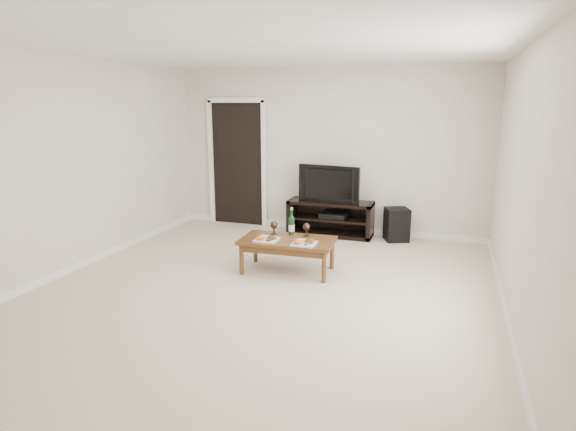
# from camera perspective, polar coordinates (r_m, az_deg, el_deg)

# --- Properties ---
(floor) EXTENTS (5.50, 5.50, 0.00)m
(floor) POSITION_cam_1_polar(r_m,az_deg,el_deg) (5.46, -2.81, -8.86)
(floor) COLOR beige
(floor) RESTS_ON ground
(back_wall) EXTENTS (5.00, 0.04, 2.60)m
(back_wall) POSITION_cam_1_polar(r_m,az_deg,el_deg) (7.74, 4.66, 7.62)
(back_wall) COLOR silver
(back_wall) RESTS_ON ground
(ceiling) EXTENTS (5.00, 5.50, 0.04)m
(ceiling) POSITION_cam_1_polar(r_m,az_deg,el_deg) (5.09, -3.17, 19.61)
(ceiling) COLOR white
(ceiling) RESTS_ON back_wall
(doorway) EXTENTS (0.90, 0.02, 2.05)m
(doorway) POSITION_cam_1_polar(r_m,az_deg,el_deg) (8.25, -5.99, 6.02)
(doorway) COLOR black
(doorway) RESTS_ON ground
(media_console) EXTENTS (1.33, 0.45, 0.55)m
(media_console) POSITION_cam_1_polar(r_m,az_deg,el_deg) (7.61, 5.03, -0.31)
(media_console) COLOR black
(media_console) RESTS_ON ground
(television) EXTENTS (1.00, 0.28, 0.57)m
(television) POSITION_cam_1_polar(r_m,az_deg,el_deg) (7.50, 5.12, 3.86)
(television) COLOR black
(television) RESTS_ON media_console
(av_receiver) EXTENTS (0.41, 0.32, 0.08)m
(av_receiver) POSITION_cam_1_polar(r_m,az_deg,el_deg) (7.58, 5.42, 0.01)
(av_receiver) COLOR black
(av_receiver) RESTS_ON media_console
(subwoofer) EXTENTS (0.43, 0.43, 0.50)m
(subwoofer) POSITION_cam_1_polar(r_m,az_deg,el_deg) (7.48, 12.75, -1.04)
(subwoofer) COLOR black
(subwoofer) RESTS_ON ground
(coffee_table) EXTENTS (1.17, 0.68, 0.42)m
(coffee_table) POSITION_cam_1_polar(r_m,az_deg,el_deg) (5.97, -0.05, -4.74)
(coffee_table) COLOR brown
(coffee_table) RESTS_ON ground
(plate_left) EXTENTS (0.27, 0.27, 0.07)m
(plate_left) POSITION_cam_1_polar(r_m,az_deg,el_deg) (5.85, -2.54, -2.65)
(plate_left) COLOR white
(plate_left) RESTS_ON coffee_table
(plate_right) EXTENTS (0.27, 0.27, 0.07)m
(plate_right) POSITION_cam_1_polar(r_m,az_deg,el_deg) (5.69, 1.91, -3.10)
(plate_right) COLOR white
(plate_right) RESTS_ON coffee_table
(wine_bottle) EXTENTS (0.07, 0.07, 0.35)m
(wine_bottle) POSITION_cam_1_polar(r_m,az_deg,el_deg) (6.07, 0.43, -0.67)
(wine_bottle) COLOR #0E3518
(wine_bottle) RESTS_ON coffee_table
(goblet_left) EXTENTS (0.09, 0.09, 0.17)m
(goblet_left) POSITION_cam_1_polar(r_m,az_deg,el_deg) (6.11, -1.68, -1.45)
(goblet_left) COLOR #34261C
(goblet_left) RESTS_ON coffee_table
(goblet_right) EXTENTS (0.09, 0.09, 0.17)m
(goblet_right) POSITION_cam_1_polar(r_m,az_deg,el_deg) (6.02, 2.21, -1.68)
(goblet_right) COLOR #34261C
(goblet_right) RESTS_ON coffee_table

